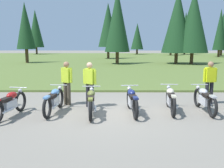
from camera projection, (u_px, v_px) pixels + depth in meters
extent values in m
plane|color=gray|center=(112.00, 113.00, 8.56)|extent=(140.00, 140.00, 0.00)
cube|color=#5B7033|center=(113.00, 60.00, 33.79)|extent=(80.00, 44.00, 0.10)
cylinder|color=#47331E|center=(27.00, 56.00, 28.70)|extent=(0.36, 0.36, 1.67)
cone|color=#193D1E|center=(25.00, 26.00, 28.14)|extent=(2.12, 2.12, 5.22)
cylinder|color=#47331E|center=(176.00, 59.00, 27.39)|extent=(0.36, 0.36, 1.31)
cone|color=#193D1E|center=(178.00, 21.00, 26.74)|extent=(3.29, 3.29, 6.66)
cylinder|color=#47331E|center=(184.00, 52.00, 49.33)|extent=(0.36, 0.36, 1.30)
cone|color=#193D1E|center=(185.00, 30.00, 48.65)|extent=(2.76, 2.76, 6.98)
cylinder|color=#47331E|center=(137.00, 52.00, 49.76)|extent=(0.36, 0.36, 1.11)
cone|color=#193D1E|center=(137.00, 36.00, 49.26)|extent=(2.48, 2.48, 5.08)
cylinder|color=#47331E|center=(192.00, 59.00, 26.85)|extent=(0.36, 0.36, 1.33)
cone|color=#193D1E|center=(193.00, 21.00, 26.21)|extent=(3.30, 3.30, 6.50)
cylinder|color=#47331E|center=(108.00, 53.00, 36.22)|extent=(0.36, 0.36, 1.79)
cone|color=#193D1E|center=(108.00, 25.00, 35.57)|extent=(2.87, 2.87, 6.16)
cylinder|color=#47331E|center=(37.00, 51.00, 50.51)|extent=(0.36, 0.36, 1.49)
cone|color=#193D1E|center=(36.00, 29.00, 49.79)|extent=(3.08, 3.08, 7.38)
cylinder|color=#47331E|center=(221.00, 52.00, 44.46)|extent=(0.36, 0.36, 1.62)
cone|color=#193D1E|center=(223.00, 30.00, 43.85)|extent=(2.75, 2.75, 5.93)
cylinder|color=#47331E|center=(171.00, 51.00, 45.98)|extent=(0.36, 0.36, 1.77)
cone|color=#193D1E|center=(171.00, 35.00, 45.51)|extent=(2.72, 2.72, 4.06)
cylinder|color=#47331E|center=(219.00, 54.00, 40.43)|extent=(0.36, 0.36, 1.23)
cone|color=#193D1E|center=(220.00, 29.00, 39.81)|extent=(2.03, 2.03, 6.48)
cylinder|color=#47331E|center=(117.00, 58.00, 27.14)|extent=(0.36, 0.36, 1.41)
cone|color=#193D1E|center=(117.00, 20.00, 26.49)|extent=(2.70, 2.70, 6.63)
torus|color=black|center=(21.00, 101.00, 8.71)|extent=(0.20, 0.71, 0.70)
cube|color=silver|center=(9.00, 105.00, 8.02)|extent=(0.29, 0.66, 0.28)
ellipsoid|color=#AD1919|center=(12.00, 95.00, 8.15)|extent=(0.33, 0.51, 0.22)
cube|color=black|center=(5.00, 100.00, 7.77)|extent=(0.29, 0.51, 0.10)
cylinder|color=silver|center=(18.00, 88.00, 8.53)|extent=(0.62, 0.12, 0.03)
sphere|color=silver|center=(20.00, 91.00, 8.67)|extent=(0.14, 0.14, 0.14)
cylinder|color=silver|center=(9.00, 111.00, 7.72)|extent=(0.15, 0.55, 0.07)
torus|color=black|center=(60.00, 98.00, 9.22)|extent=(0.15, 0.71, 0.70)
torus|color=black|center=(47.00, 108.00, 7.84)|extent=(0.15, 0.71, 0.70)
cube|color=silver|center=(54.00, 101.00, 8.52)|extent=(0.25, 0.65, 0.28)
ellipsoid|color=#598CC6|center=(55.00, 92.00, 8.65)|extent=(0.30, 0.50, 0.22)
cube|color=black|center=(52.00, 96.00, 8.27)|extent=(0.26, 0.50, 0.10)
cube|color=#598CC6|center=(47.00, 97.00, 7.78)|extent=(0.16, 0.33, 0.06)
cylinder|color=silver|center=(59.00, 85.00, 9.04)|extent=(0.62, 0.08, 0.03)
sphere|color=silver|center=(60.00, 88.00, 9.17)|extent=(0.14, 0.14, 0.14)
cylinder|color=silver|center=(55.00, 106.00, 8.23)|extent=(0.11, 0.55, 0.07)
torus|color=black|center=(92.00, 100.00, 8.94)|extent=(0.14, 0.70, 0.70)
torus|color=black|center=(91.00, 110.00, 7.57)|extent=(0.14, 0.70, 0.70)
cube|color=silver|center=(91.00, 103.00, 8.25)|extent=(0.24, 0.65, 0.28)
ellipsoid|color=brown|center=(91.00, 94.00, 8.38)|extent=(0.29, 0.49, 0.22)
cube|color=black|center=(91.00, 98.00, 7.99)|extent=(0.25, 0.49, 0.10)
cube|color=brown|center=(90.00, 99.00, 7.51)|extent=(0.16, 0.33, 0.06)
cylinder|color=silver|center=(91.00, 86.00, 8.76)|extent=(0.62, 0.07, 0.03)
sphere|color=silver|center=(92.00, 89.00, 8.90)|extent=(0.14, 0.14, 0.14)
cylinder|color=silver|center=(95.00, 108.00, 7.98)|extent=(0.10, 0.55, 0.07)
torus|color=black|center=(129.00, 99.00, 9.12)|extent=(0.15, 0.71, 0.70)
torus|color=black|center=(135.00, 109.00, 7.75)|extent=(0.15, 0.71, 0.70)
cube|color=silver|center=(132.00, 102.00, 8.43)|extent=(0.25, 0.65, 0.28)
ellipsoid|color=navy|center=(131.00, 93.00, 8.56)|extent=(0.30, 0.50, 0.22)
cube|color=black|center=(133.00, 97.00, 8.17)|extent=(0.26, 0.50, 0.10)
cube|color=navy|center=(136.00, 98.00, 7.69)|extent=(0.16, 0.33, 0.06)
cylinder|color=silver|center=(130.00, 85.00, 8.94)|extent=(0.62, 0.08, 0.03)
sphere|color=silver|center=(129.00, 88.00, 9.08)|extent=(0.14, 0.14, 0.14)
cylinder|color=silver|center=(138.00, 107.00, 8.16)|extent=(0.11, 0.55, 0.07)
torus|color=black|center=(168.00, 97.00, 9.35)|extent=(0.17, 0.71, 0.70)
torus|color=black|center=(173.00, 107.00, 7.98)|extent=(0.17, 0.71, 0.70)
cube|color=silver|center=(171.00, 100.00, 8.66)|extent=(0.26, 0.66, 0.28)
ellipsoid|color=beige|center=(170.00, 91.00, 8.79)|extent=(0.31, 0.50, 0.22)
cube|color=black|center=(172.00, 95.00, 8.40)|extent=(0.27, 0.50, 0.10)
cube|color=beige|center=(174.00, 96.00, 7.92)|extent=(0.17, 0.33, 0.06)
cylinder|color=silver|center=(169.00, 84.00, 9.17)|extent=(0.62, 0.09, 0.03)
sphere|color=silver|center=(169.00, 87.00, 9.31)|extent=(0.14, 0.14, 0.14)
cylinder|color=silver|center=(176.00, 105.00, 8.36)|extent=(0.12, 0.55, 0.07)
torus|color=black|center=(198.00, 97.00, 9.33)|extent=(0.10, 0.70, 0.70)
torus|color=black|center=(212.00, 107.00, 7.95)|extent=(0.10, 0.70, 0.70)
cube|color=silver|center=(205.00, 100.00, 8.63)|extent=(0.20, 0.64, 0.28)
ellipsoid|color=#B7B7BC|center=(203.00, 92.00, 8.76)|extent=(0.26, 0.48, 0.22)
cube|color=black|center=(207.00, 96.00, 8.38)|extent=(0.22, 0.48, 0.10)
cube|color=#B7B7BC|center=(213.00, 97.00, 7.89)|extent=(0.14, 0.32, 0.06)
cylinder|color=silver|center=(199.00, 84.00, 9.15)|extent=(0.62, 0.03, 0.03)
sphere|color=silver|center=(198.00, 87.00, 9.29)|extent=(0.14, 0.14, 0.14)
cylinder|color=silver|center=(212.00, 105.00, 8.35)|extent=(0.07, 0.55, 0.07)
cylinder|color=black|center=(88.00, 95.00, 9.31)|extent=(0.14, 0.14, 0.88)
cylinder|color=black|center=(92.00, 96.00, 9.23)|extent=(0.14, 0.14, 0.88)
cube|color=#C6E52D|center=(90.00, 76.00, 9.15)|extent=(0.42, 0.35, 0.56)
sphere|color=tan|center=(89.00, 65.00, 9.09)|extent=(0.22, 0.22, 0.22)
cylinder|color=#C6E52D|center=(84.00, 76.00, 9.25)|extent=(0.09, 0.09, 0.52)
cylinder|color=#C6E52D|center=(95.00, 77.00, 9.06)|extent=(0.09, 0.09, 0.52)
cylinder|color=#4C4233|center=(65.00, 93.00, 9.65)|extent=(0.14, 0.14, 0.88)
cylinder|color=#4C4233|center=(69.00, 94.00, 9.55)|extent=(0.14, 0.14, 0.88)
cube|color=#C6E52D|center=(67.00, 75.00, 9.49)|extent=(0.42, 0.38, 0.56)
sphere|color=#9E7051|center=(66.00, 64.00, 9.42)|extent=(0.22, 0.22, 0.22)
cylinder|color=#C6E52D|center=(62.00, 75.00, 9.62)|extent=(0.09, 0.09, 0.52)
cylinder|color=#C6E52D|center=(71.00, 76.00, 9.36)|extent=(0.09, 0.09, 0.52)
cylinder|color=black|center=(207.00, 93.00, 9.70)|extent=(0.14, 0.14, 0.88)
cylinder|color=black|center=(211.00, 93.00, 9.72)|extent=(0.14, 0.14, 0.88)
cube|color=#D8EA19|center=(210.00, 75.00, 9.59)|extent=(0.38, 0.26, 0.56)
sphere|color=#9E7051|center=(211.00, 64.00, 9.53)|extent=(0.22, 0.22, 0.22)
cylinder|color=#D8EA19|center=(204.00, 75.00, 9.57)|extent=(0.09, 0.09, 0.52)
cylinder|color=#D8EA19|center=(216.00, 75.00, 9.62)|extent=(0.09, 0.09, 0.52)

